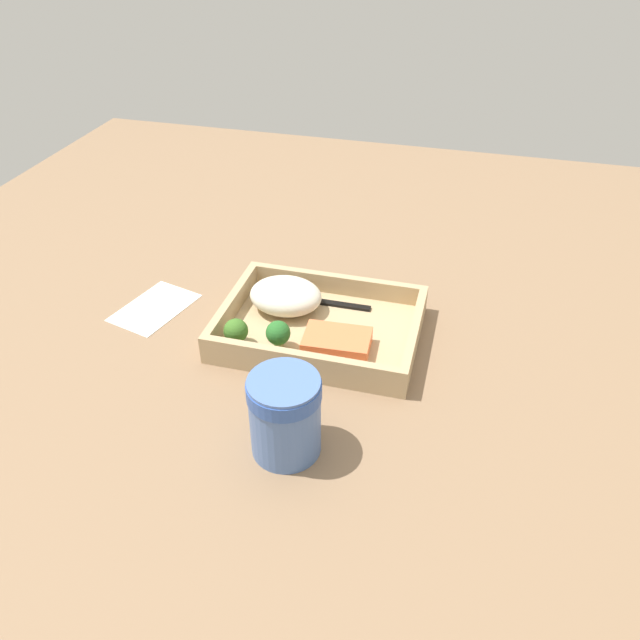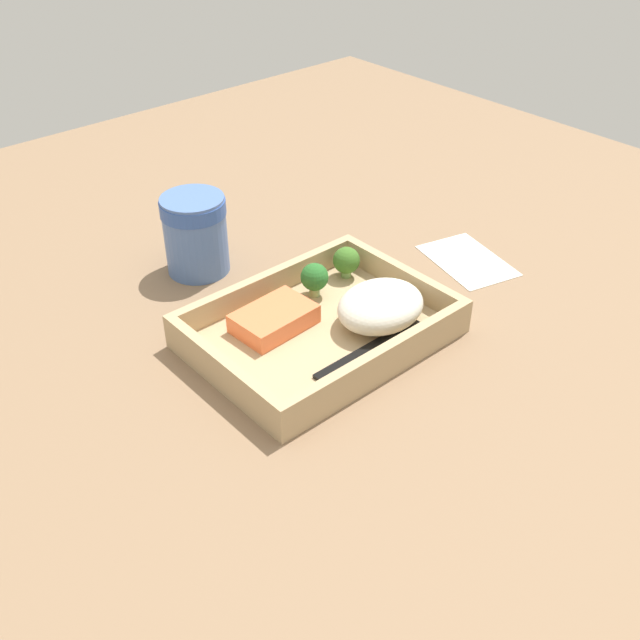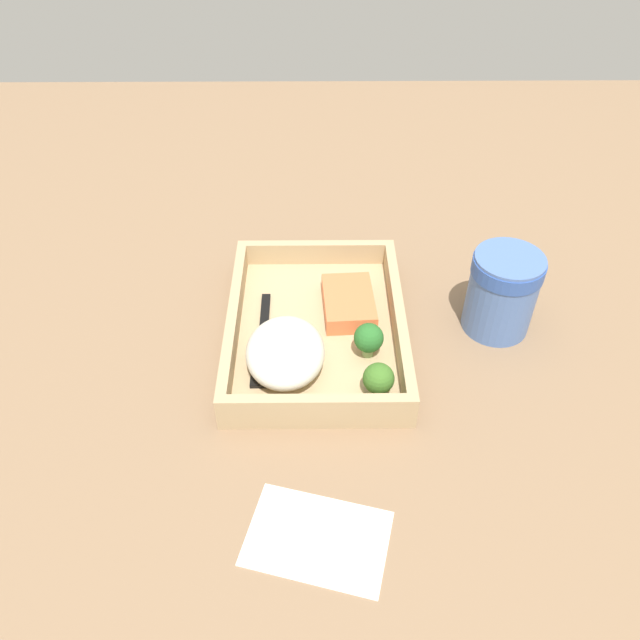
% 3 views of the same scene
% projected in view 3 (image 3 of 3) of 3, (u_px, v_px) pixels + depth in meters
% --- Properties ---
extents(ground_plane, '(1.60, 1.60, 0.02)m').
position_uv_depth(ground_plane, '(320.00, 342.00, 0.77)').
color(ground_plane, '#84674B').
extents(takeout_tray, '(0.28, 0.21, 0.01)m').
position_uv_depth(takeout_tray, '(320.00, 333.00, 0.76)').
color(takeout_tray, tan).
rests_on(takeout_tray, ground_plane).
extents(tray_rim, '(0.28, 0.21, 0.03)m').
position_uv_depth(tray_rim, '(320.00, 320.00, 0.75)').
color(tray_rim, tan).
rests_on(tray_rim, takeout_tray).
extents(salmon_fillet, '(0.09, 0.07, 0.02)m').
position_uv_depth(salmon_fillet, '(352.00, 303.00, 0.78)').
color(salmon_fillet, '#EF7141').
rests_on(salmon_fillet, takeout_tray).
extents(mashed_potatoes, '(0.11, 0.09, 0.05)m').
position_uv_depth(mashed_potatoes, '(289.00, 352.00, 0.69)').
color(mashed_potatoes, silver).
rests_on(mashed_potatoes, takeout_tray).
extents(broccoli_floret_1, '(0.03, 0.03, 0.04)m').
position_uv_depth(broccoli_floret_1, '(383.00, 379.00, 0.67)').
color(broccoli_floret_1, '#73A15B').
rests_on(broccoli_floret_1, takeout_tray).
extents(broccoli_floret_2, '(0.03, 0.03, 0.04)m').
position_uv_depth(broccoli_floret_2, '(373.00, 339.00, 0.71)').
color(broccoli_floret_2, '#88A567').
rests_on(broccoli_floret_2, takeout_tray).
extents(fork, '(0.16, 0.02, 0.00)m').
position_uv_depth(fork, '(267.00, 344.00, 0.74)').
color(fork, black).
rests_on(fork, takeout_tray).
extents(paper_cup, '(0.08, 0.08, 0.10)m').
position_uv_depth(paper_cup, '(507.00, 289.00, 0.74)').
color(paper_cup, '#4D6FAF').
rests_on(paper_cup, ground_plane).
extents(receipt_slip, '(0.12, 0.15, 0.00)m').
position_uv_depth(receipt_slip, '(317.00, 538.00, 0.57)').
color(receipt_slip, white).
rests_on(receipt_slip, ground_plane).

